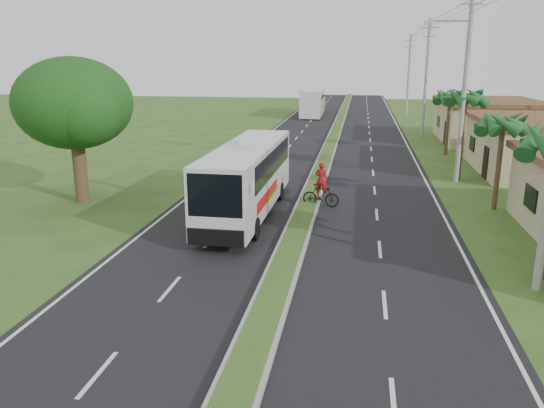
# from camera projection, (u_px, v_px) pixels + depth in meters

# --- Properties ---
(ground) EXTENTS (180.00, 180.00, 0.00)m
(ground) POSITION_uv_depth(u_px,v_px,m) (274.00, 297.00, 17.02)
(ground) COLOR #2B541E
(ground) RESTS_ON ground
(road_asphalt) EXTENTS (14.00, 160.00, 0.02)m
(road_asphalt) POSITION_uv_depth(u_px,v_px,m) (321.00, 171.00, 36.05)
(road_asphalt) COLOR black
(road_asphalt) RESTS_ON ground
(median_strip) EXTENTS (1.20, 160.00, 0.18)m
(median_strip) POSITION_uv_depth(u_px,v_px,m) (321.00, 170.00, 36.02)
(median_strip) COLOR gray
(median_strip) RESTS_ON ground
(lane_edge_left) EXTENTS (0.12, 160.00, 0.01)m
(lane_edge_left) POSITION_uv_depth(u_px,v_px,m) (225.00, 168.00, 37.11)
(lane_edge_left) COLOR silver
(lane_edge_left) RESTS_ON ground
(lane_edge_right) EXTENTS (0.12, 160.00, 0.01)m
(lane_edge_right) POSITION_uv_depth(u_px,v_px,m) (422.00, 175.00, 34.99)
(lane_edge_right) COLOR silver
(lane_edge_right) RESTS_ON ground
(shop_mid) EXTENTS (7.60, 10.60, 3.67)m
(shop_mid) POSITION_uv_depth(u_px,v_px,m) (534.00, 145.00, 35.25)
(shop_mid) COLOR tan
(shop_mid) RESTS_ON ground
(shop_far) EXTENTS (8.60, 11.60, 3.82)m
(shop_far) POSITION_uv_depth(u_px,v_px,m) (487.00, 121.00, 48.55)
(shop_far) COLOR tan
(shop_far) RESTS_ON ground
(palm_verge_b) EXTENTS (2.40, 2.40, 5.05)m
(palm_verge_b) POSITION_uv_depth(u_px,v_px,m) (503.00, 123.00, 25.80)
(palm_verge_b) COLOR #473321
(palm_verge_b) RESTS_ON ground
(palm_verge_c) EXTENTS (2.40, 2.40, 5.85)m
(palm_verge_c) POSITION_uv_depth(u_px,v_px,m) (466.00, 97.00, 32.36)
(palm_verge_c) COLOR #473321
(palm_verge_c) RESTS_ON ground
(palm_verge_d) EXTENTS (2.40, 2.40, 5.25)m
(palm_verge_d) POSITION_uv_depth(u_px,v_px,m) (450.00, 97.00, 40.99)
(palm_verge_d) COLOR #473321
(palm_verge_d) RESTS_ON ground
(shade_tree) EXTENTS (6.30, 6.00, 7.54)m
(shade_tree) POSITION_uv_depth(u_px,v_px,m) (72.00, 107.00, 27.14)
(shade_tree) COLOR #473321
(shade_tree) RESTS_ON ground
(utility_pole_b) EXTENTS (3.20, 0.28, 12.00)m
(utility_pole_b) POSITION_uv_depth(u_px,v_px,m) (465.00, 79.00, 31.16)
(utility_pole_b) COLOR gray
(utility_pole_b) RESTS_ON ground
(utility_pole_c) EXTENTS (1.60, 0.28, 11.00)m
(utility_pole_c) POSITION_uv_depth(u_px,v_px,m) (426.00, 78.00, 50.34)
(utility_pole_c) COLOR gray
(utility_pole_c) RESTS_ON ground
(utility_pole_d) EXTENTS (1.60, 0.28, 10.50)m
(utility_pole_d) POSITION_uv_depth(u_px,v_px,m) (409.00, 74.00, 69.43)
(utility_pole_d) COLOR gray
(utility_pole_d) RESTS_ON ground
(coach_bus_main) EXTENTS (2.52, 11.45, 3.69)m
(coach_bus_main) POSITION_uv_depth(u_px,v_px,m) (248.00, 174.00, 25.51)
(coach_bus_main) COLOR silver
(coach_bus_main) RESTS_ON ground
(coach_bus_far) EXTENTS (2.91, 12.27, 3.56)m
(coach_bus_far) POSITION_uv_depth(u_px,v_px,m) (313.00, 100.00, 71.23)
(coach_bus_far) COLOR silver
(coach_bus_far) RESTS_ON ground
(motorcyclist) EXTENTS (1.97, 0.84, 2.33)m
(motorcyclist) POSITION_uv_depth(u_px,v_px,m) (321.00, 191.00, 27.24)
(motorcyclist) COLOR black
(motorcyclist) RESTS_ON ground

